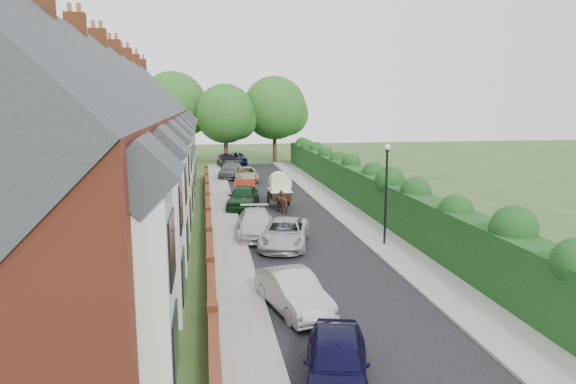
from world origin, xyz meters
name	(u,v)px	position (x,y,z in m)	size (l,w,h in m)	color
ground	(340,275)	(0.00, 0.00, 0.00)	(140.00, 140.00, 0.00)	#2D4C1E
road	(286,218)	(-0.50, 11.00, 0.01)	(6.00, 58.00, 0.02)	black
pavement_hedge_side	(350,215)	(3.60, 11.00, 0.06)	(2.20, 58.00, 0.12)	gray
pavement_house_side	(225,220)	(-4.35, 11.00, 0.06)	(1.70, 58.00, 0.12)	gray
kerb_hedge_side	(334,216)	(2.55, 11.00, 0.07)	(0.18, 58.00, 0.13)	gray
kerb_house_side	(238,219)	(-3.55, 11.00, 0.07)	(0.18, 58.00, 0.13)	gray
hedge	(377,191)	(5.40, 11.00, 1.60)	(2.10, 58.00, 2.85)	#103413
terrace_row	(107,151)	(-10.87, 9.98, 4.47)	(9.05, 40.50, 11.50)	maroon
garden_wall_row	(208,217)	(-5.35, 10.00, 0.46)	(0.35, 40.35, 1.10)	brown
lamppost	(386,182)	(3.40, 4.00, 3.30)	(0.32, 0.32, 5.16)	black
tree_far_left	(228,115)	(-2.65, 40.08, 5.71)	(7.14, 6.80, 9.29)	#332316
tree_far_right	(278,110)	(3.39, 42.08, 6.31)	(7.98, 7.60, 10.31)	#332316
tree_far_back	(177,107)	(-8.59, 43.08, 6.62)	(8.40, 8.00, 10.82)	#332316
car_navy	(336,361)	(-2.30, -8.29, 0.69)	(1.63, 4.04, 1.38)	black
car_silver_a	(293,292)	(-2.55, -3.31, 0.68)	(1.44, 4.13, 1.36)	#9C9DA1
car_silver_b	(285,233)	(-1.60, 4.72, 0.68)	(2.26, 4.90, 1.36)	#ACAFB4
car_white	(256,223)	(-2.83, 7.00, 0.70)	(1.95, 4.79, 1.39)	silver
car_green	(243,197)	(-2.94, 14.50, 0.79)	(1.86, 4.63, 1.58)	black
car_red	(245,189)	(-2.54, 18.20, 0.71)	(1.50, 4.31, 1.42)	maroon
car_beige	(246,174)	(-1.76, 26.85, 0.65)	(2.15, 4.66, 1.30)	tan
car_grey	(231,170)	(-3.00, 29.40, 0.74)	(2.07, 5.09, 1.48)	#505357
car_black	(227,160)	(-3.00, 37.60, 0.80)	(1.89, 4.70, 1.60)	black
horse	(284,202)	(-0.43, 12.51, 0.72)	(0.78, 1.71, 1.44)	#572E20
horse_cart	(280,187)	(-0.43, 14.36, 1.41)	(1.54, 3.41, 2.46)	black
car_extra_far	(236,159)	(-1.91, 39.26, 0.73)	(2.42, 5.24, 1.46)	black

